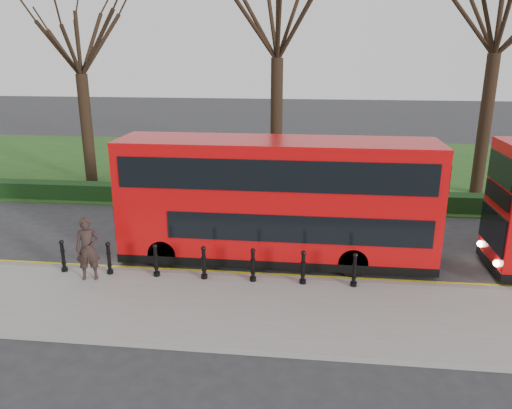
# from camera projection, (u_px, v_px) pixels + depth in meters

# --- Properties ---
(ground) EXTENTS (120.00, 120.00, 0.00)m
(ground) POSITION_uv_depth(u_px,v_px,m) (193.00, 264.00, 16.70)
(ground) COLOR #28282B
(ground) RESTS_ON ground
(pavement) EXTENTS (60.00, 4.00, 0.15)m
(pavement) POSITION_uv_depth(u_px,v_px,m) (167.00, 305.00, 13.83)
(pavement) COLOR gray
(pavement) RESTS_ON ground
(kerb) EXTENTS (60.00, 0.25, 0.16)m
(kerb) POSITION_uv_depth(u_px,v_px,m) (185.00, 274.00, 15.73)
(kerb) COLOR slate
(kerb) RESTS_ON ground
(grass_verge) EXTENTS (60.00, 18.00, 0.06)m
(grass_verge) POSITION_uv_depth(u_px,v_px,m) (250.00, 165.00, 30.92)
(grass_verge) COLOR #214717
(grass_verge) RESTS_ON ground
(hedge) EXTENTS (60.00, 0.90, 0.80)m
(hedge) POSITION_uv_depth(u_px,v_px,m) (227.00, 196.00, 23.03)
(hedge) COLOR black
(hedge) RESTS_ON ground
(yellow_line_outer) EXTENTS (60.00, 0.10, 0.01)m
(yellow_line_outer) POSITION_uv_depth(u_px,v_px,m) (188.00, 272.00, 16.03)
(yellow_line_outer) COLOR yellow
(yellow_line_outer) RESTS_ON ground
(yellow_line_inner) EXTENTS (60.00, 0.10, 0.01)m
(yellow_line_inner) POSITION_uv_depth(u_px,v_px,m) (189.00, 270.00, 16.22)
(yellow_line_inner) COLOR yellow
(yellow_line_inner) RESTS_ON ground
(tree_left) EXTENTS (6.64, 6.64, 10.37)m
(tree_left) POSITION_uv_depth(u_px,v_px,m) (78.00, 36.00, 24.85)
(tree_left) COLOR black
(tree_left) RESTS_ON ground
(tree_mid) EXTENTS (7.57, 7.57, 11.83)m
(tree_mid) POSITION_uv_depth(u_px,v_px,m) (278.00, 11.00, 23.42)
(tree_mid) COLOR black
(tree_mid) RESTS_ON ground
(tree_right) EXTENTS (7.83, 7.83, 12.23)m
(tree_right) POSITION_uv_depth(u_px,v_px,m) (501.00, 2.00, 22.23)
(tree_right) COLOR black
(tree_right) RESTS_ON ground
(bollard_row) EXTENTS (9.17, 0.15, 1.00)m
(bollard_row) POSITION_uv_depth(u_px,v_px,m) (204.00, 263.00, 15.15)
(bollard_row) COLOR black
(bollard_row) RESTS_ON pavement
(bus_lead) EXTENTS (10.33, 2.37, 4.11)m
(bus_lead) POSITION_uv_depth(u_px,v_px,m) (276.00, 201.00, 16.44)
(bus_lead) COLOR #BB080B
(bus_lead) RESTS_ON ground
(pedestrian) EXTENTS (0.81, 0.63, 1.96)m
(pedestrian) POSITION_uv_depth(u_px,v_px,m) (88.00, 249.00, 14.99)
(pedestrian) COLOR black
(pedestrian) RESTS_ON pavement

